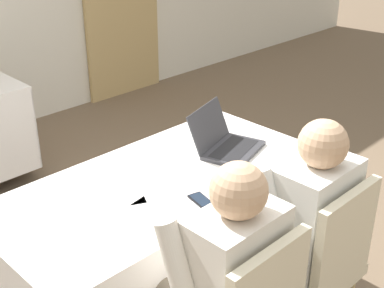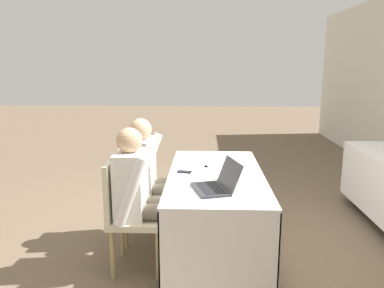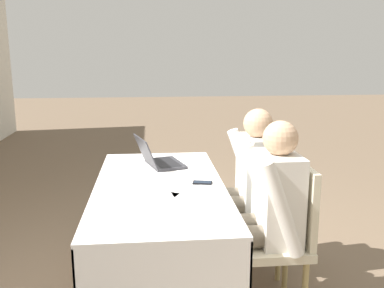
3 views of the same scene
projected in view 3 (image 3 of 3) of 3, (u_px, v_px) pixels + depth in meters
name	position (u px, v px, depth m)	size (l,w,h in m)	color
conference_table_near	(160.00, 212.00, 2.68)	(1.62, 0.79, 0.74)	white
laptop	(159.00, 160.00, 3.05)	(0.40, 0.38, 0.22)	#333338
cell_phone	(203.00, 183.00, 2.65)	(0.09, 0.13, 0.01)	black
paper_beside_laptop	(149.00, 196.00, 2.43)	(0.32, 0.36, 0.00)	white
paper_centre_table	(145.00, 181.00, 2.71)	(0.31, 0.35, 0.00)	white
paper_left_edge	(196.00, 191.00, 2.51)	(0.26, 0.33, 0.00)	white
chair_near_left	(281.00, 232.00, 2.51)	(0.44, 0.44, 0.90)	tan
chair_near_right	(259.00, 203.00, 3.00)	(0.44, 0.44, 0.90)	tan
person_checkered_shirt	(264.00, 207.00, 2.47)	(0.50, 0.52, 1.16)	#665B4C
person_white_shirt	(245.00, 181.00, 2.96)	(0.50, 0.52, 1.16)	#665B4C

